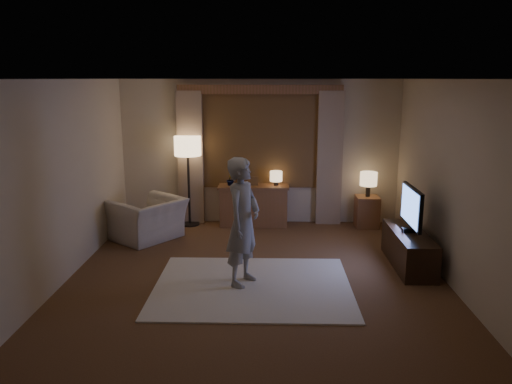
{
  "coord_description": "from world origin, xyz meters",
  "views": [
    {
      "loc": [
        0.16,
        -6.21,
        2.61
      ],
      "look_at": [
        -0.02,
        0.6,
        1.05
      ],
      "focal_mm": 35.0,
      "sensor_mm": 36.0,
      "label": 1
    }
  ],
  "objects_px": {
    "tv_stand": "(409,249)",
    "sideboard": "(254,207)",
    "armchair": "(148,219)",
    "side_table": "(367,212)",
    "person": "(243,222)"
  },
  "relations": [
    {
      "from": "tv_stand",
      "to": "sideboard",
      "type": "bearing_deg",
      "value": 139.09
    },
    {
      "from": "armchair",
      "to": "side_table",
      "type": "xyz_separation_m",
      "value": [
        3.74,
        0.79,
        -0.06
      ]
    },
    {
      "from": "sideboard",
      "to": "armchair",
      "type": "distance_m",
      "value": 1.91
    },
    {
      "from": "side_table",
      "to": "armchair",
      "type": "bearing_deg",
      "value": -168.07
    },
    {
      "from": "tv_stand",
      "to": "person",
      "type": "distance_m",
      "value": 2.49
    },
    {
      "from": "side_table",
      "to": "person",
      "type": "bearing_deg",
      "value": -128.46
    },
    {
      "from": "person",
      "to": "side_table",
      "type": "bearing_deg",
      "value": -14.35
    },
    {
      "from": "tv_stand",
      "to": "side_table",
      "type": "bearing_deg",
      "value": 96.85
    },
    {
      "from": "armchair",
      "to": "person",
      "type": "relative_size",
      "value": 0.63
    },
    {
      "from": "tv_stand",
      "to": "person",
      "type": "height_order",
      "value": "person"
    },
    {
      "from": "armchair",
      "to": "person",
      "type": "distance_m",
      "value": 2.52
    },
    {
      "from": "side_table",
      "to": "person",
      "type": "height_order",
      "value": "person"
    },
    {
      "from": "sideboard",
      "to": "tv_stand",
      "type": "height_order",
      "value": "sideboard"
    },
    {
      "from": "sideboard",
      "to": "side_table",
      "type": "bearing_deg",
      "value": -1.41
    },
    {
      "from": "armchair",
      "to": "side_table",
      "type": "distance_m",
      "value": 3.83
    }
  ]
}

